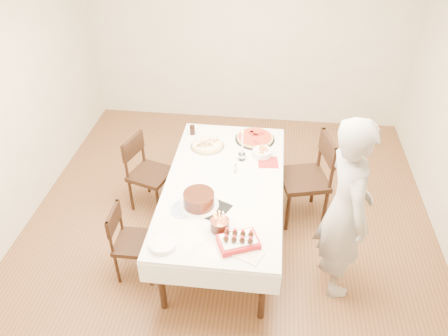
# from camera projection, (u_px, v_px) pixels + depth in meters

# --- Properties ---
(floor) EXTENTS (5.00, 5.00, 0.00)m
(floor) POSITION_uv_depth(u_px,v_px,m) (228.00, 232.00, 4.78)
(floor) COLOR #56371D
(floor) RESTS_ON ground
(wall_back) EXTENTS (4.50, 0.04, 2.70)m
(wall_back) POSITION_uv_depth(u_px,v_px,m) (248.00, 32.00, 5.97)
(wall_back) COLOR beige
(wall_back) RESTS_ON floor
(dining_table) EXTENTS (1.59, 2.34, 0.75)m
(dining_table) POSITION_uv_depth(u_px,v_px,m) (224.00, 211.00, 4.49)
(dining_table) COLOR white
(dining_table) RESTS_ON floor
(chair_right_savory) EXTENTS (0.64, 0.64, 1.03)m
(chair_right_savory) POSITION_uv_depth(u_px,v_px,m) (304.00, 179.00, 4.69)
(chair_right_savory) COLOR black
(chair_right_savory) RESTS_ON floor
(chair_left_savory) EXTENTS (0.57, 0.57, 0.88)m
(chair_left_savory) POSITION_uv_depth(u_px,v_px,m) (151.00, 174.00, 4.88)
(chair_left_savory) COLOR black
(chair_left_savory) RESTS_ON floor
(chair_left_dessert) EXTENTS (0.41, 0.41, 0.78)m
(chair_left_dessert) POSITION_uv_depth(u_px,v_px,m) (135.00, 243.00, 4.11)
(chair_left_dessert) COLOR black
(chair_left_dessert) RESTS_ON floor
(person) EXTENTS (0.57, 0.74, 1.80)m
(person) POSITION_uv_depth(u_px,v_px,m) (346.00, 210.00, 3.72)
(person) COLOR #A49F9B
(person) RESTS_ON floor
(pizza_white) EXTENTS (0.40, 0.40, 0.04)m
(pizza_white) POSITION_uv_depth(u_px,v_px,m) (207.00, 145.00, 4.76)
(pizza_white) COLOR beige
(pizza_white) RESTS_ON dining_table
(pizza_pepperoni) EXTENTS (0.57, 0.57, 0.04)m
(pizza_pepperoni) POSITION_uv_depth(u_px,v_px,m) (255.00, 138.00, 4.88)
(pizza_pepperoni) COLOR red
(pizza_pepperoni) RESTS_ON dining_table
(red_placemat) EXTENTS (0.23, 0.23, 0.01)m
(red_placemat) POSITION_uv_depth(u_px,v_px,m) (268.00, 162.00, 4.54)
(red_placemat) COLOR #B21E1E
(red_placemat) RESTS_ON dining_table
(pasta_bowl) EXTENTS (0.23, 0.23, 0.07)m
(pasta_bowl) POSITION_uv_depth(u_px,v_px,m) (262.00, 153.00, 4.61)
(pasta_bowl) COLOR white
(pasta_bowl) RESTS_ON dining_table
(taper_candle) EXTENTS (0.09, 0.09, 0.37)m
(taper_candle) POSITION_uv_depth(u_px,v_px,m) (242.00, 145.00, 4.47)
(taper_candle) COLOR white
(taper_candle) RESTS_ON dining_table
(shaker_pair) EXTENTS (0.07, 0.07, 0.08)m
(shaker_pair) POSITION_uv_depth(u_px,v_px,m) (235.00, 169.00, 4.38)
(shaker_pair) COLOR white
(shaker_pair) RESTS_ON dining_table
(cola_glass) EXTENTS (0.07, 0.07, 0.11)m
(cola_glass) POSITION_uv_depth(u_px,v_px,m) (192.00, 130.00, 4.95)
(cola_glass) COLOR black
(cola_glass) RESTS_ON dining_table
(layer_cake) EXTENTS (0.42, 0.42, 0.14)m
(layer_cake) POSITION_uv_depth(u_px,v_px,m) (199.00, 200.00, 3.95)
(layer_cake) COLOR #34160D
(layer_cake) RESTS_ON dining_table
(cake_board) EXTENTS (0.37, 0.37, 0.01)m
(cake_board) POSITION_uv_depth(u_px,v_px,m) (212.00, 209.00, 3.95)
(cake_board) COLOR black
(cake_board) RESTS_ON dining_table
(birthday_cake) EXTENTS (0.21, 0.21, 0.16)m
(birthday_cake) POSITION_uv_depth(u_px,v_px,m) (220.00, 222.00, 3.69)
(birthday_cake) COLOR black
(birthday_cake) RESTS_ON dining_table
(strawberry_box) EXTENTS (0.39, 0.33, 0.08)m
(strawberry_box) POSITION_uv_depth(u_px,v_px,m) (238.00, 241.00, 3.58)
(strawberry_box) COLOR #AD1318
(strawberry_box) RESTS_ON dining_table
(box_lid) EXTENTS (0.30, 0.26, 0.02)m
(box_lid) POSITION_uv_depth(u_px,v_px,m) (247.00, 254.00, 3.52)
(box_lid) COLOR beige
(box_lid) RESTS_ON dining_table
(plate_stack) EXTENTS (0.27, 0.27, 0.05)m
(plate_stack) POSITION_uv_depth(u_px,v_px,m) (163.00, 244.00, 3.58)
(plate_stack) COLOR white
(plate_stack) RESTS_ON dining_table
(china_plate) EXTENTS (0.27, 0.27, 0.01)m
(china_plate) POSITION_uv_depth(u_px,v_px,m) (184.00, 209.00, 3.95)
(china_plate) COLOR white
(china_plate) RESTS_ON dining_table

